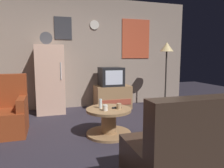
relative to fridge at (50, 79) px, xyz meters
The scene contains 13 objects.
ground_plane 2.41m from the fridge, 64.74° to the right, with size 12.00×12.00×0.00m, color #2D2833.
wall_with_art 1.21m from the fridge, 21.05° to the left, with size 5.20×0.12×2.66m.
fridge is the anchor object (origin of this frame).
tv_stand 1.52m from the fridge, ahead, with size 0.84×0.53×0.55m.
crt_tv 1.40m from the fridge, ahead, with size 0.54×0.51×0.44m.
standing_lamp 2.79m from the fridge, ahead, with size 0.32×0.32×1.59m.
coffee_table 1.98m from the fridge, 63.25° to the right, with size 0.72×0.72×0.43m.
wine_glass 1.81m from the fridge, 65.62° to the right, with size 0.05×0.05×0.15m, color silver.
mug_ceramic_white 1.99m from the fridge, 66.91° to the right, with size 0.08×0.08×0.09m, color silver.
mug_ceramic_tan 2.06m from the fridge, 60.33° to the right, with size 0.08×0.08×0.09m, color tan.
remote_control 2.01m from the fridge, 60.16° to the right, with size 0.15×0.04×0.02m, color black.
armchair 1.43m from the fridge, 122.81° to the right, with size 0.68×0.68×0.96m.
couch 3.57m from the fridge, 64.37° to the right, with size 1.70×0.80×0.92m.
Camera 1 is at (-1.03, -2.77, 1.26)m, focal length 33.76 mm.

